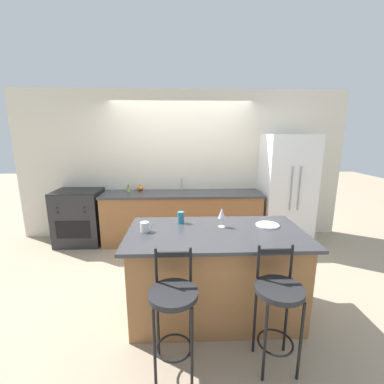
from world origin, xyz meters
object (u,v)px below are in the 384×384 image
(wine_glass, at_px, (222,213))
(soap_bottle, at_px, (128,189))
(refrigerator, at_px, (286,190))
(dinner_plate, at_px, (268,225))
(bar_stool_far, at_px, (278,302))
(pumpkin_decoration, at_px, (140,188))
(tumbler_cup, at_px, (181,217))
(bar_stool_near, at_px, (173,307))
(oven_range, at_px, (80,217))
(coffee_mug, at_px, (145,227))

(wine_glass, xyz_separation_m, soap_bottle, (-1.38, 1.87, -0.12))
(refrigerator, height_order, dinner_plate, refrigerator)
(bar_stool_far, relative_size, pumpkin_decoration, 9.19)
(dinner_plate, xyz_separation_m, wine_glass, (-0.51, -0.02, 0.14))
(tumbler_cup, bearing_deg, bar_stool_near, -93.38)
(bar_stool_far, distance_m, tumbler_cup, 1.31)
(refrigerator, bearing_deg, oven_range, 179.25)
(bar_stool_near, bearing_deg, soap_bottle, 107.90)
(wine_glass, bearing_deg, refrigerator, 51.20)
(pumpkin_decoration, xyz_separation_m, soap_bottle, (-0.18, -0.16, 0.01))
(refrigerator, height_order, pumpkin_decoration, refrigerator)
(bar_stool_near, xyz_separation_m, coffee_mug, (-0.31, 0.74, 0.40))
(pumpkin_decoration, relative_size, soap_bottle, 0.81)
(coffee_mug, bearing_deg, dinner_plate, 5.41)
(coffee_mug, bearing_deg, tumbler_cup, 34.64)
(refrigerator, height_order, wine_glass, refrigerator)
(wine_glass, distance_m, coffee_mug, 0.82)
(refrigerator, distance_m, pumpkin_decoration, 2.63)
(refrigerator, distance_m, bar_stool_near, 3.26)
(dinner_plate, bearing_deg, wine_glass, -178.22)
(coffee_mug, height_order, pumpkin_decoration, coffee_mug)
(tumbler_cup, distance_m, pumpkin_decoration, 2.03)
(bar_stool_near, height_order, coffee_mug, coffee_mug)
(refrigerator, relative_size, dinner_plate, 7.54)
(dinner_plate, relative_size, coffee_mug, 2.10)
(bar_stool_near, bearing_deg, dinner_plate, 40.39)
(bar_stool_far, xyz_separation_m, soap_bottle, (-1.72, 2.69, 0.38))
(wine_glass, distance_m, soap_bottle, 2.33)
(bar_stool_near, bearing_deg, pumpkin_decoration, 103.61)
(dinner_plate, bearing_deg, pumpkin_decoration, 130.33)
(refrigerator, xyz_separation_m, soap_bottle, (-2.80, 0.11, 0.01))
(soap_bottle, bearing_deg, bar_stool_far, -57.39)
(wine_glass, bearing_deg, coffee_mug, -172.31)
(oven_range, distance_m, soap_bottle, 1.01)
(refrigerator, bearing_deg, soap_bottle, 177.81)
(dinner_plate, bearing_deg, refrigerator, 62.60)
(dinner_plate, bearing_deg, tumbler_cup, 172.30)
(refrigerator, relative_size, tumbler_cup, 14.91)
(bar_stool_far, height_order, wine_glass, wine_glass)
(refrigerator, xyz_separation_m, tumbler_cup, (-1.86, -1.62, 0.04))
(bar_stool_far, xyz_separation_m, dinner_plate, (0.17, 0.84, 0.36))
(refrigerator, relative_size, soap_bottle, 13.98)
(coffee_mug, bearing_deg, refrigerator, 40.07)
(dinner_plate, distance_m, pumpkin_decoration, 2.64)
(refrigerator, bearing_deg, tumbler_cup, -138.94)
(bar_stool_near, xyz_separation_m, wine_glass, (0.50, 0.85, 0.50))
(refrigerator, distance_m, coffee_mug, 2.91)
(bar_stool_near, xyz_separation_m, dinner_plate, (1.01, 0.86, 0.36))
(refrigerator, distance_m, oven_range, 3.71)
(bar_stool_near, distance_m, dinner_plate, 1.38)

